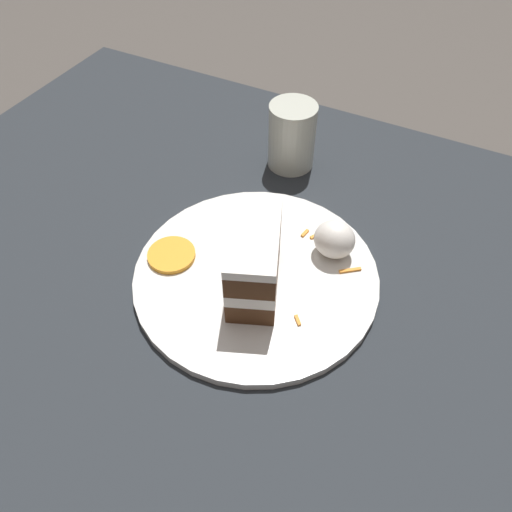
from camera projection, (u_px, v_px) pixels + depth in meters
ground_plane at (195, 313)px, 0.63m from camera, size 6.00×6.00×0.00m
dining_table at (194, 304)px, 0.62m from camera, size 1.00×0.92×0.04m
plate at (256, 276)px, 0.61m from camera, size 0.30×0.30×0.01m
cake_slice at (254, 260)px, 0.57m from camera, size 0.09×0.13×0.09m
cream_dollop at (334, 239)px, 0.61m from camera, size 0.05×0.05×0.05m
orange_garnish at (171, 255)px, 0.63m from camera, size 0.06×0.06×0.01m
carrot_shreds_scatter at (323, 261)px, 0.62m from camera, size 0.09×0.15×0.00m
drinking_glass at (295, 141)px, 0.74m from camera, size 0.07×0.07×0.10m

